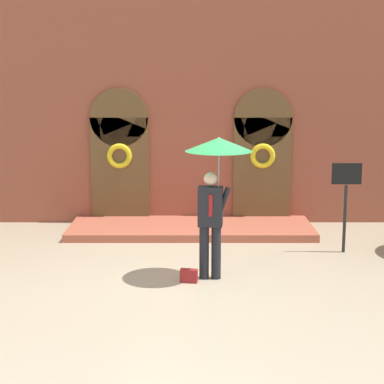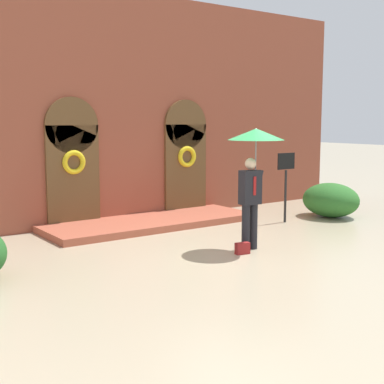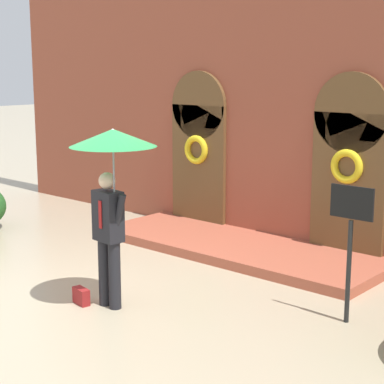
# 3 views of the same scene
# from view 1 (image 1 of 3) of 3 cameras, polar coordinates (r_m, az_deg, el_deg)

# --- Properties ---
(ground_plane) EXTENTS (80.00, 80.00, 0.00)m
(ground_plane) POSITION_cam_1_polar(r_m,az_deg,el_deg) (10.90, 0.06, -7.53)
(ground_plane) COLOR tan
(building_facade) EXTENTS (14.00, 2.30, 5.60)m
(building_facade) POSITION_cam_1_polar(r_m,az_deg,el_deg) (14.53, 0.10, 7.80)
(building_facade) COLOR brown
(building_facade) RESTS_ON ground
(person_with_umbrella) EXTENTS (1.10, 1.10, 2.36)m
(person_with_umbrella) POSITION_cam_1_polar(r_m,az_deg,el_deg) (10.38, 2.39, 2.40)
(person_with_umbrella) COLOR black
(person_with_umbrella) RESTS_ON ground
(handbag) EXTENTS (0.30, 0.17, 0.22)m
(handbag) POSITION_cam_1_polar(r_m,az_deg,el_deg) (10.59, -0.11, -7.45)
(handbag) COLOR maroon
(handbag) RESTS_ON ground
(sign_post) EXTENTS (0.56, 0.06, 1.72)m
(sign_post) POSITION_cam_1_polar(r_m,az_deg,el_deg) (12.41, 13.70, -0.04)
(sign_post) COLOR black
(sign_post) RESTS_ON ground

